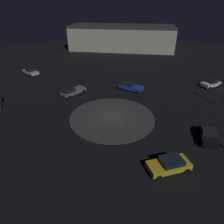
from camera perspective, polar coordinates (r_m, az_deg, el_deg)
The scene contains 10 objects.
ground_plane at distance 28.77m, azimuth 0.00°, elevation -1.73°, with size 121.39×121.39×0.00m, color black.
roundabout_island at distance 28.71m, azimuth 0.00°, elevation -1.55°, with size 12.19×12.19×0.21m, color #383838.
car_blue at distance 37.48m, azimuth 5.31°, elevation 7.27°, with size 3.37×4.75×1.52m.
car_yellow at distance 21.17m, azimuth 16.07°, elevation -14.16°, with size 4.63×3.31×1.40m.
car_grey at distance 36.18m, azimuth -11.27°, elevation 5.83°, with size 4.80×2.69×1.38m.
car_white at distance 43.41m, azimuth 26.41°, elevation 7.32°, with size 4.16×2.71×1.33m.
car_black at distance 26.75m, azimuth 25.82°, elevation -5.97°, with size 4.15×3.81×1.39m.
car_silver at distance 49.24m, azimuth -22.22°, elevation 10.65°, with size 2.64×4.47×1.36m.
traffic_light_southeast at distance 35.44m, azimuth 28.75°, elevation 6.15°, with size 0.39×0.36×4.21m.
store_building at distance 69.92m, azimuth 2.81°, elevation 20.45°, with size 30.81×31.69×7.59m.
Camera 1 is at (-15.12, -19.34, 15.01)m, focal length 32.01 mm.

